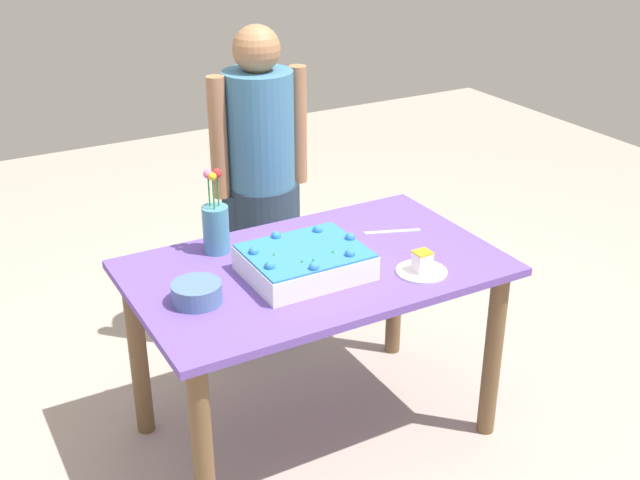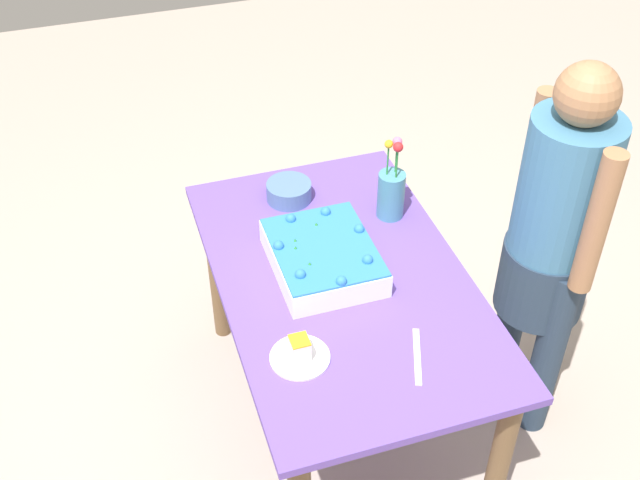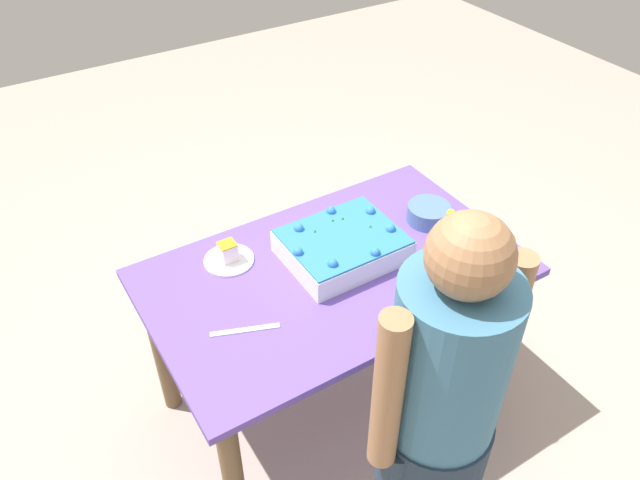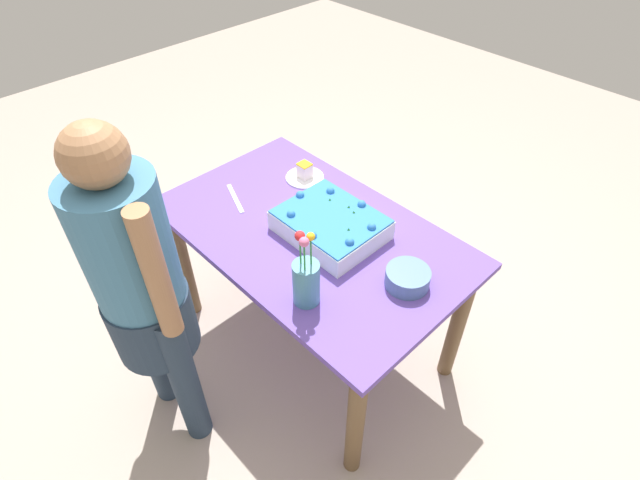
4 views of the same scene
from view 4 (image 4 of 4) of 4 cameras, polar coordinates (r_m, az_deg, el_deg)
name	(u,v)px [view 4 (image 4 of 4)]	position (r m, az deg, el deg)	size (l,w,h in m)	color
ground_plane	(313,337)	(2.68, -0.82, -11.05)	(8.00, 8.00, 0.00)	#AE9E90
dining_table	(312,252)	(2.21, -0.97, -1.40)	(1.34, 0.82, 0.75)	#6548AA
sheet_cake	(331,224)	(2.08, 1.21, 1.81)	(0.42, 0.34, 0.12)	white
serving_plate_with_slice	(305,174)	(2.41, -1.76, 7.55)	(0.18, 0.18, 0.08)	white
cake_knife	(235,198)	(2.33, -9.67, 4.72)	(0.23, 0.02, 0.00)	silver
flower_vase	(306,280)	(1.78, -1.60, -4.63)	(0.10, 0.10, 0.33)	teal
fruit_bowl	(408,278)	(1.91, 9.97, -4.29)	(0.17, 0.17, 0.07)	#50719D
person_standing	(140,285)	(1.87, -19.84, -4.85)	(0.45, 0.31, 1.49)	#26364A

